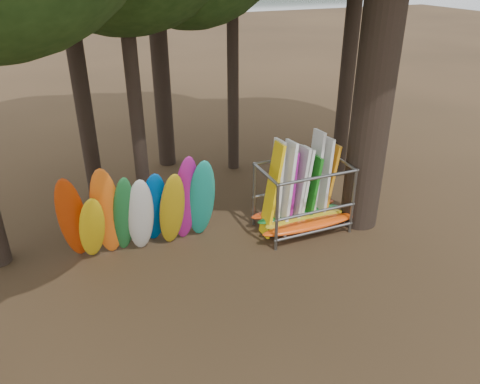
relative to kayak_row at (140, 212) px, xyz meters
name	(u,v)px	position (x,y,z in m)	size (l,w,h in m)	color
ground	(243,265)	(2.32, -1.53, -1.35)	(120.00, 120.00, 0.00)	#47331E
lake	(66,20)	(2.32, 58.47, -1.35)	(160.00, 160.00, 0.00)	gray
kayak_row	(140,212)	(0.00, 0.00, 0.00)	(4.24, 1.83, 3.06)	#C03609
storage_rack	(302,199)	(4.68, -0.41, -0.36)	(3.09, 1.56, 2.92)	slate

